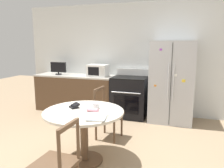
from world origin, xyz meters
The scene contains 14 objects.
ground_plane centered at (0.00, 0.00, 0.00)m, with size 14.00×14.00×0.00m, color #9E8466.
back_wall centered at (0.00, 2.65, 1.30)m, with size 5.20×0.10×2.60m.
kitchen_counter centered at (-1.22, 2.29, 0.45)m, with size 1.99×0.64×0.90m.
refrigerator centered at (1.09, 2.23, 0.86)m, with size 0.90×0.72×1.72m.
oven_range centered at (0.17, 2.26, 0.47)m, with size 0.78×0.68×1.08m.
microwave centered at (-0.61, 2.28, 1.04)m, with size 0.46×0.35×0.28m.
countertop_tv centered at (-1.66, 2.25, 1.07)m, with size 0.41×0.16×0.31m.
dining_table centered at (0.03, 0.13, 0.59)m, with size 1.11×1.11×0.75m.
dining_chair_near centered at (0.12, -0.72, 0.43)m, with size 0.44×0.44×0.90m.
dining_chair_far centered at (0.08, 0.97, 0.43)m, with size 0.46×0.46×0.90m.
candle_glass centered at (0.15, 0.28, 0.78)m, with size 0.09×0.09×0.08m.
folded_napkin centered at (0.17, 0.11, 0.78)m, with size 0.16×0.06×0.05m.
wallet centered at (-0.15, 0.21, 0.78)m, with size 0.17×0.17×0.07m.
mail_stack centered at (0.32, -0.10, 0.76)m, with size 0.27×0.34×0.02m.
Camera 1 is at (1.29, -2.50, 1.66)m, focal length 35.00 mm.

